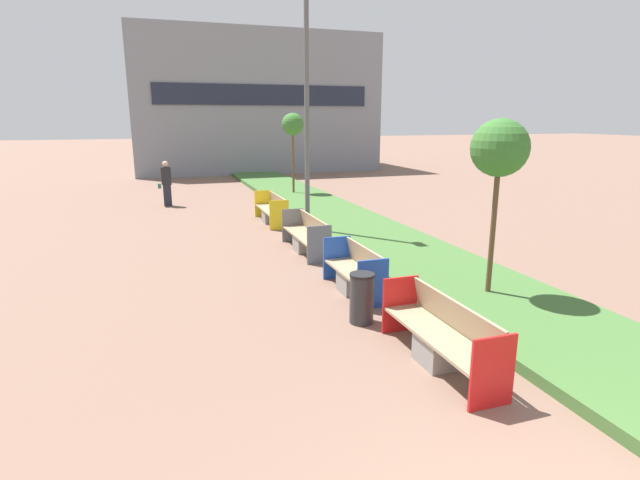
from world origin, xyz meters
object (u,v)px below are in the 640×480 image
object	(u,v)px
litter_bin	(362,298)
sapling_tree_far	(293,125)
bench_blue_frame	(355,275)
sapling_tree_near	(500,150)
bench_grey_frame	(306,237)
bench_red_frame	(441,339)
bench_yellow_frame	(272,211)
street_lamp_post	(307,92)
pedestrian_walking	(166,183)

from	to	relation	value
litter_bin	sapling_tree_far	bearing A→B (deg)	79.01
bench_blue_frame	sapling_tree_near	size ratio (longest dim) A/B	0.56
bench_grey_frame	bench_red_frame	bearing A→B (deg)	-90.00
bench_red_frame	litter_bin	distance (m)	1.80
bench_yellow_frame	street_lamp_post	bearing A→B (deg)	-73.79
litter_bin	bench_grey_frame	bearing A→B (deg)	84.18
bench_red_frame	sapling_tree_near	xyz separation A→B (m)	(2.27, 1.96, 2.51)
bench_blue_frame	street_lamp_post	world-z (taller)	street_lamp_post
bench_yellow_frame	sapling_tree_near	xyz separation A→B (m)	(2.27, -8.58, 2.51)
bench_red_frame	sapling_tree_near	world-z (taller)	sapling_tree_near
bench_blue_frame	bench_yellow_frame	xyz separation A→B (m)	(0.01, 7.32, 0.01)
bench_yellow_frame	street_lamp_post	xyz separation A→B (m)	(0.61, -2.09, 3.79)
sapling_tree_near	pedestrian_walking	xyz separation A→B (m)	(-5.50, 13.09, -1.96)
litter_bin	street_lamp_post	bearing A→B (deg)	80.68
street_lamp_post	sapling_tree_far	distance (m)	7.75
sapling_tree_near	sapling_tree_far	bearing A→B (deg)	90.00
pedestrian_walking	sapling_tree_far	bearing A→B (deg)	9.18
bench_red_frame	bench_grey_frame	xyz separation A→B (m)	(0.00, 6.58, 0.00)
bench_red_frame	sapling_tree_near	distance (m)	3.91
bench_blue_frame	sapling_tree_far	size ratio (longest dim) A/B	0.53
bench_grey_frame	sapling_tree_near	xyz separation A→B (m)	(2.26, -4.62, 2.51)
street_lamp_post	bench_yellow_frame	bearing A→B (deg)	106.21
bench_blue_frame	pedestrian_walking	xyz separation A→B (m)	(-3.23, 11.83, 0.56)
bench_red_frame	sapling_tree_far	bearing A→B (deg)	81.91
bench_grey_frame	litter_bin	bearing A→B (deg)	-95.82
street_lamp_post	litter_bin	bearing A→B (deg)	-99.32
litter_bin	street_lamp_post	xyz separation A→B (m)	(1.10, 6.71, 3.73)
street_lamp_post	sapling_tree_far	bearing A→B (deg)	77.53
bench_grey_frame	sapling_tree_near	size ratio (longest dim) A/B	0.71
litter_bin	sapling_tree_near	distance (m)	3.69
bench_blue_frame	litter_bin	bearing A→B (deg)	-108.16
bench_yellow_frame	sapling_tree_near	world-z (taller)	sapling_tree_near
bench_yellow_frame	street_lamp_post	distance (m)	4.37
bench_grey_frame	pedestrian_walking	size ratio (longest dim) A/B	1.36
bench_blue_frame	bench_red_frame	bearing A→B (deg)	-89.90
bench_red_frame	street_lamp_post	size ratio (longest dim) A/B	0.32
bench_yellow_frame	sapling_tree_far	xyz separation A→B (m)	(2.27, 5.40, 2.75)
bench_grey_frame	pedestrian_walking	xyz separation A→B (m)	(-3.23, 8.47, 0.54)
bench_yellow_frame	litter_bin	world-z (taller)	bench_yellow_frame
street_lamp_post	pedestrian_walking	bearing A→B (deg)	120.17
bench_yellow_frame	sapling_tree_far	world-z (taller)	sapling_tree_far
pedestrian_walking	bench_red_frame	bearing A→B (deg)	-77.88
bench_yellow_frame	litter_bin	xyz separation A→B (m)	(-0.49, -8.81, 0.07)
bench_yellow_frame	bench_red_frame	bearing A→B (deg)	-90.00
bench_grey_frame	bench_yellow_frame	xyz separation A→B (m)	(-0.00, 3.96, -0.00)
bench_red_frame	pedestrian_walking	distance (m)	15.40
bench_red_frame	sapling_tree_far	xyz separation A→B (m)	(2.27, 15.93, 2.75)
bench_grey_frame	sapling_tree_far	xyz separation A→B (m)	(2.26, 9.36, 2.75)
bench_grey_frame	sapling_tree_near	distance (m)	5.72
bench_red_frame	bench_grey_frame	bearing A→B (deg)	90.00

